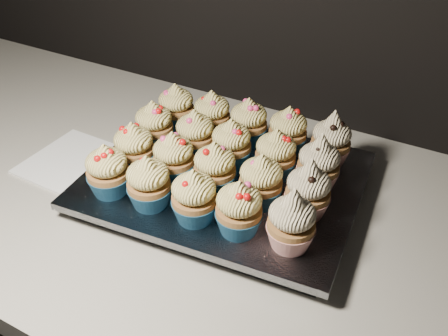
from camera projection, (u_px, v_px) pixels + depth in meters
worktop at (149, 184)px, 0.84m from camera, size 2.44×0.64×0.04m
napkin at (75, 162)px, 0.85m from camera, size 0.16×0.16×0.00m
baking_tray at (224, 188)px, 0.78m from camera, size 0.40×0.32×0.02m
foil_lining at (224, 179)px, 0.77m from camera, size 0.43×0.35×0.01m
cupcake_0 at (108, 171)px, 0.72m from camera, size 0.06×0.06×0.08m
cupcake_1 at (149, 183)px, 0.69m from camera, size 0.06×0.06×0.08m
cupcake_2 at (194, 197)px, 0.67m from camera, size 0.06×0.06×0.08m
cupcake_3 at (239, 209)px, 0.65m from camera, size 0.06×0.06×0.08m
cupcake_4 at (292, 221)px, 0.63m from camera, size 0.06×0.06×0.10m
cupcake_5 at (134, 148)px, 0.76m from camera, size 0.06×0.06×0.08m
cupcake_6 at (174, 158)px, 0.74m from camera, size 0.06×0.06×0.08m
cupcake_7 at (215, 168)px, 0.72m from camera, size 0.06×0.06×0.08m
cupcake_8 at (261, 181)px, 0.70m from camera, size 0.06×0.06×0.08m
cupcake_9 at (308, 190)px, 0.68m from camera, size 0.06×0.06×0.10m
cupcake_10 at (154, 126)px, 0.82m from camera, size 0.06×0.06×0.08m
cupcake_11 at (195, 135)px, 0.79m from camera, size 0.06×0.06×0.08m
cupcake_12 at (231, 144)px, 0.77m from camera, size 0.06×0.06×0.08m
cupcake_13 at (275, 155)px, 0.75m from camera, size 0.06×0.06×0.08m
cupcake_14 at (319, 164)px, 0.73m from camera, size 0.06×0.06×0.10m
cupcake_15 at (176, 108)px, 0.87m from camera, size 0.06×0.06×0.08m
cupcake_16 at (212, 115)px, 0.85m from camera, size 0.06×0.06×0.08m
cupcake_17 at (248, 123)px, 0.82m from camera, size 0.06×0.06×0.08m
cupcake_18 at (288, 131)px, 0.80m from camera, size 0.06×0.06×0.08m
cupcake_19 at (331, 140)px, 0.78m from camera, size 0.06×0.06×0.10m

